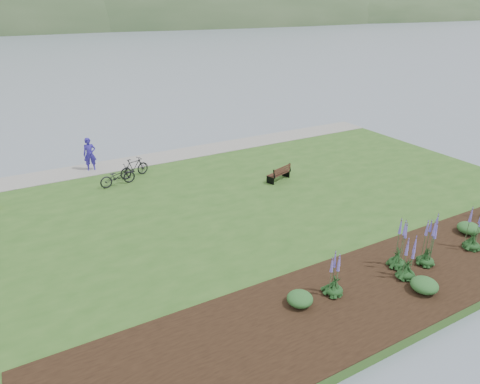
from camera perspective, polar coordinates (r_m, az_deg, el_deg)
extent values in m
plane|color=slate|center=(21.82, -5.94, -1.96)|extent=(600.00, 600.00, 0.00)
cube|color=#2B521D|center=(20.09, -3.66, -3.63)|extent=(34.00, 20.00, 0.40)
cube|color=gray|center=(27.68, -11.78, 4.31)|extent=(34.00, 2.20, 0.03)
cube|color=black|center=(16.23, 18.90, -11.52)|extent=(24.00, 4.40, 0.04)
cube|color=#311B13|center=(23.83, 5.14, 2.49)|extent=(1.53, 0.93, 0.05)
cube|color=#311B13|center=(23.58, 5.68, 2.94)|extent=(1.41, 0.58, 0.45)
cube|color=black|center=(23.39, 4.06, 1.56)|extent=(0.21, 0.49, 0.40)
cube|color=black|center=(24.43, 6.13, 2.48)|extent=(0.21, 0.49, 0.40)
imported|color=#2B2093|center=(26.46, -19.45, 5.12)|extent=(0.92, 0.71, 2.30)
imported|color=black|center=(23.96, -16.03, 2.01)|extent=(0.94, 2.03, 1.03)
imported|color=black|center=(24.89, -13.94, 3.18)|extent=(1.08, 1.92, 1.11)
ellipsoid|color=#123315|center=(16.69, 21.24, -10.13)|extent=(0.62, 0.62, 0.31)
cone|color=#584AAD|center=(16.24, 21.70, -7.57)|extent=(0.36, 0.36, 1.43)
ellipsoid|color=#123315|center=(17.73, 23.50, -8.39)|extent=(0.62, 0.62, 0.31)
cone|color=#584AAD|center=(17.17, 24.14, -5.04)|extent=(0.40, 0.40, 2.06)
ellipsoid|color=#123315|center=(19.59, 28.48, -6.24)|extent=(0.62, 0.62, 0.31)
cone|color=#584AAD|center=(19.19, 29.02, -3.83)|extent=(0.32, 0.32, 1.55)
ellipsoid|color=#123315|center=(15.17, 12.39, -12.63)|extent=(0.62, 0.62, 0.31)
cone|color=#584AAD|center=(14.63, 12.72, -9.63)|extent=(0.36, 0.36, 1.60)
ellipsoid|color=#123315|center=(17.23, 20.14, -8.80)|extent=(0.62, 0.62, 0.31)
cone|color=#584AAD|center=(16.66, 20.70, -5.45)|extent=(0.32, 0.32, 2.00)
ellipsoid|color=#1E4C21|center=(14.49, 7.99, -13.91)|extent=(0.86, 0.86, 0.43)
ellipsoid|color=#1E4C21|center=(16.19, 23.37, -11.33)|extent=(0.93, 0.93, 0.47)
ellipsoid|color=#1E4C21|center=(20.76, 28.18, -4.26)|extent=(0.93, 0.93, 0.46)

